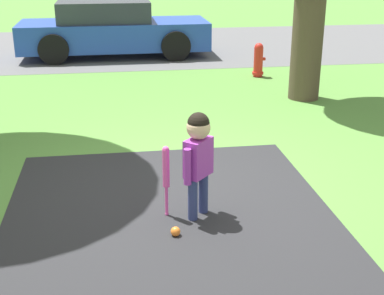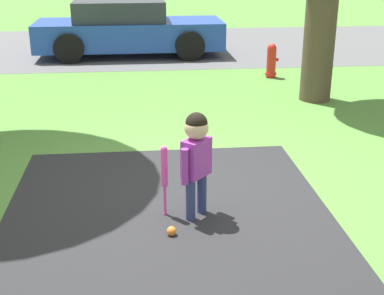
{
  "view_description": "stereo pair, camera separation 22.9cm",
  "coord_description": "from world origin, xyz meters",
  "px_view_note": "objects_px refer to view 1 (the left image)",
  "views": [
    {
      "loc": [
        -0.67,
        -5.38,
        2.46
      ],
      "look_at": [
        0.07,
        -0.41,
        0.56
      ],
      "focal_mm": 50.0,
      "sensor_mm": 36.0,
      "label": 1
    },
    {
      "loc": [
        -0.44,
        -5.41,
        2.46
      ],
      "look_at": [
        0.07,
        -0.41,
        0.56
      ],
      "focal_mm": 50.0,
      "sensor_mm": 36.0,
      "label": 2
    }
  ],
  "objects_px": {
    "sports_ball": "(176,231)",
    "fire_hydrant": "(258,60)",
    "baseball_bat": "(166,171)",
    "child": "(198,150)",
    "parked_car": "(112,30)"
  },
  "relations": [
    {
      "from": "fire_hydrant",
      "to": "child",
      "type": "bearing_deg",
      "value": -110.54
    },
    {
      "from": "sports_ball",
      "to": "fire_hydrant",
      "type": "distance_m",
      "value": 6.49
    },
    {
      "from": "fire_hydrant",
      "to": "baseball_bat",
      "type": "bearing_deg",
      "value": -113.34
    },
    {
      "from": "baseball_bat",
      "to": "fire_hydrant",
      "type": "xyz_separation_m",
      "value": [
        2.43,
        5.62,
        -0.14
      ]
    },
    {
      "from": "parked_car",
      "to": "sports_ball",
      "type": "bearing_deg",
      "value": -87.41
    },
    {
      "from": "sports_ball",
      "to": "fire_hydrant",
      "type": "relative_size",
      "value": 0.13
    },
    {
      "from": "sports_ball",
      "to": "parked_car",
      "type": "distance_m",
      "value": 8.67
    },
    {
      "from": "baseball_bat",
      "to": "sports_ball",
      "type": "bearing_deg",
      "value": -84.86
    },
    {
      "from": "child",
      "to": "fire_hydrant",
      "type": "relative_size",
      "value": 1.56
    },
    {
      "from": "sports_ball",
      "to": "parked_car",
      "type": "xyz_separation_m",
      "value": [
        -0.46,
        8.64,
        0.57
      ]
    },
    {
      "from": "parked_car",
      "to": "baseball_bat",
      "type": "bearing_deg",
      "value": -87.51
    },
    {
      "from": "child",
      "to": "parked_car",
      "type": "height_order",
      "value": "parked_car"
    },
    {
      "from": "sports_ball",
      "to": "baseball_bat",
      "type": "bearing_deg",
      "value": 95.14
    },
    {
      "from": "fire_hydrant",
      "to": "parked_car",
      "type": "bearing_deg",
      "value": 137.51
    },
    {
      "from": "parked_car",
      "to": "child",
      "type": "bearing_deg",
      "value": -85.47
    }
  ]
}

